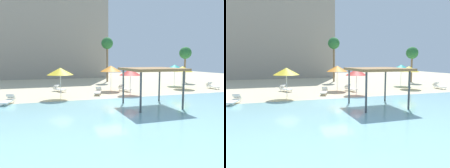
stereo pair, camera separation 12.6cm
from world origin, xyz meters
The scene contains 16 objects.
ground_plane centered at (0.00, 0.00, 0.00)m, with size 80.00×80.00×0.00m, color beige.
lagoon_water centered at (0.00, -5.25, 0.02)m, with size 44.00×13.50×0.04m, color #8CC6CC.
shade_pavilion centered at (2.46, -2.41, 2.73)m, with size 3.97×3.97×2.93m.
beach_umbrella_teal_0 centered at (11.81, 8.45, 2.60)m, with size 2.25×2.25×2.91m.
beach_umbrella_red_1 centered at (3.09, 3.27, 2.29)m, with size 2.27×2.27×2.60m.
beach_umbrella_yellow_2 centered at (-3.85, 3.10, 2.49)m, with size 2.37×2.37×2.82m.
beach_umbrella_yellow_3 centered at (11.07, 5.70, 2.43)m, with size 2.46×2.46×2.77m.
beach_umbrella_orange_5 centered at (2.06, 6.66, 2.54)m, with size 2.47×2.47×2.88m.
lounge_chair_0 centered at (14.61, 4.48, 0.33)m, with size 0.74×1.94×0.74m.
lounge_chair_1 centered at (3.33, 5.67, 0.33)m, with size 1.05×1.99×0.74m.
lounge_chair_2 centered at (-3.82, 7.54, 0.33)m, with size 1.46×1.94×0.74m.
lounge_chair_4 centered at (-0.06, 4.28, 0.33)m, with size 1.18×1.99×0.74m.
lounge_chair_5 centered at (-8.03, 1.68, 0.33)m, with size 0.98×1.98×0.74m.
palm_tree_0 centered at (16.13, 12.05, 4.55)m, with size 1.90×1.90×5.62m.
palm_tree_1 centered at (4.46, 16.58, 6.05)m, with size 1.90×1.90×7.21m.
hotel_block_0 centered at (-4.78, 29.31, 9.94)m, with size 23.42×9.93×19.87m, color #9E9384.
Camera 2 is at (-4.83, -16.29, 3.49)m, focal length 33.19 mm.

